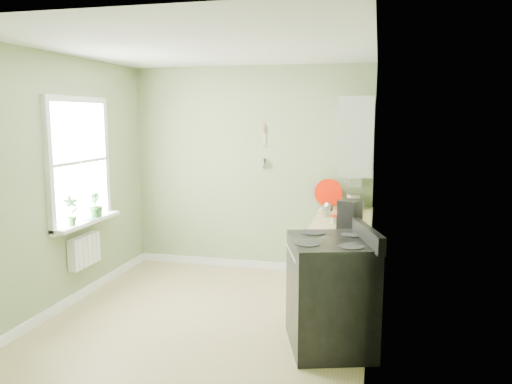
% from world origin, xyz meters
% --- Properties ---
extents(floor, '(3.20, 3.60, 0.02)m').
position_xyz_m(floor, '(0.00, 0.00, -0.01)').
color(floor, tan).
rests_on(floor, ground).
extents(ceiling, '(3.20, 3.60, 0.02)m').
position_xyz_m(ceiling, '(0.00, 0.00, 2.71)').
color(ceiling, white).
rests_on(ceiling, wall_back).
extents(wall_back, '(3.20, 0.02, 2.70)m').
position_xyz_m(wall_back, '(0.00, 1.81, 1.35)').
color(wall_back, gray).
rests_on(wall_back, floor).
extents(wall_left, '(0.02, 3.60, 2.70)m').
position_xyz_m(wall_left, '(-1.61, 0.00, 1.35)').
color(wall_left, gray).
rests_on(wall_left, floor).
extents(wall_right, '(0.02, 3.60, 2.70)m').
position_xyz_m(wall_right, '(1.61, 0.00, 1.35)').
color(wall_right, gray).
rests_on(wall_right, floor).
extents(base_cabinets, '(0.60, 1.60, 0.87)m').
position_xyz_m(base_cabinets, '(1.30, 1.00, 0.43)').
color(base_cabinets, silver).
rests_on(base_cabinets, floor).
extents(countertop, '(0.64, 1.60, 0.04)m').
position_xyz_m(countertop, '(1.29, 1.00, 0.89)').
color(countertop, tan).
rests_on(countertop, base_cabinets).
extents(upper_cabinets, '(0.35, 1.40, 0.80)m').
position_xyz_m(upper_cabinets, '(1.43, 1.10, 1.85)').
color(upper_cabinets, silver).
rests_on(upper_cabinets, wall_right).
extents(window, '(0.06, 1.14, 1.44)m').
position_xyz_m(window, '(-1.58, 0.30, 1.55)').
color(window, white).
rests_on(window, wall_left).
extents(window_sill, '(0.18, 1.14, 0.04)m').
position_xyz_m(window_sill, '(-1.51, 0.30, 0.88)').
color(window_sill, white).
rests_on(window_sill, wall_left).
extents(radiator, '(0.12, 0.50, 0.35)m').
position_xyz_m(radiator, '(-1.54, 0.25, 0.55)').
color(radiator, white).
rests_on(radiator, wall_left).
extents(wall_utensils, '(0.02, 0.14, 0.58)m').
position_xyz_m(wall_utensils, '(0.20, 1.78, 1.56)').
color(wall_utensils, tan).
rests_on(wall_utensils, wall_back).
extents(stove, '(0.92, 0.98, 1.12)m').
position_xyz_m(stove, '(1.28, -0.31, 0.50)').
color(stove, black).
rests_on(stove, floor).
extents(stand_mixer, '(0.26, 0.37, 0.42)m').
position_xyz_m(stand_mixer, '(1.37, 1.74, 1.09)').
color(stand_mixer, '#B2B2B7').
rests_on(stand_mixer, countertop).
extents(kettle, '(0.17, 0.10, 0.17)m').
position_xyz_m(kettle, '(1.10, 1.04, 1.00)').
color(kettle, silver).
rests_on(kettle, countertop).
extents(coffee_maker, '(0.25, 0.26, 0.33)m').
position_xyz_m(coffee_maker, '(1.39, 0.33, 1.07)').
color(coffee_maker, black).
rests_on(coffee_maker, countertop).
extents(red_tray, '(0.36, 0.09, 0.35)m').
position_xyz_m(red_tray, '(1.05, 1.72, 1.09)').
color(red_tray, '#C01300').
rests_on(red_tray, countertop).
extents(jar, '(0.08, 0.08, 0.09)m').
position_xyz_m(jar, '(1.22, 0.70, 0.96)').
color(jar, '#B3AF90').
rests_on(jar, countertop).
extents(plant_a, '(0.19, 0.21, 0.33)m').
position_xyz_m(plant_a, '(-1.50, -0.01, 1.06)').
color(plant_a, '#2C6226').
rests_on(plant_a, window_sill).
extents(plant_b, '(0.19, 0.20, 0.28)m').
position_xyz_m(plant_b, '(-1.50, 0.43, 1.04)').
color(plant_b, '#2C6226').
rests_on(plant_b, window_sill).
extents(plant_c, '(0.21, 0.21, 0.30)m').
position_xyz_m(plant_c, '(-1.50, 0.47, 1.05)').
color(plant_c, '#2C6226').
rests_on(plant_c, window_sill).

